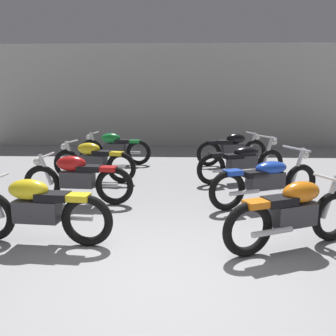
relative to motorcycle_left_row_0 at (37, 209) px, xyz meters
name	(u,v)px	position (x,y,z in m)	size (l,w,h in m)	color
ground_plane	(157,285)	(1.60, -0.99, -0.46)	(60.00, 60.00, 0.00)	gray
back_wall	(174,96)	(1.60, 8.91, 1.34)	(13.25, 0.24, 3.60)	#B2B2AD
motorcycle_left_row_0	(37,209)	(0.00, 0.00, 0.00)	(1.97, 0.48, 0.88)	black
motorcycle_left_row_1	(77,178)	(0.03, 1.71, 0.00)	(1.97, 0.48, 0.88)	black
motorcycle_left_row_2	(93,160)	(-0.09, 3.37, 0.00)	(1.94, 0.64, 0.88)	black
motorcycle_left_row_3	(114,148)	(0.04, 5.26, 0.00)	(1.97, 0.48, 0.88)	black
motorcycle_right_row_0	(294,213)	(3.23, -0.03, 0.00)	(1.85, 0.88, 0.88)	black
motorcycle_right_row_1	(266,180)	(3.29, 1.72, -0.01)	(2.03, 1.05, 0.97)	black
motorcycle_right_row_2	(243,161)	(3.18, 3.43, -0.01)	(2.04, 1.04, 0.97)	black
motorcycle_right_row_3	(232,148)	(3.21, 5.26, 0.00)	(1.93, 0.69, 0.88)	black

